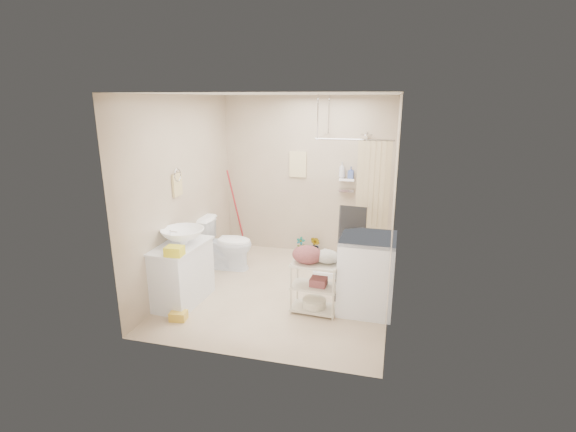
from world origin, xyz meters
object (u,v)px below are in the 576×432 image
(toilet, at_px, (226,243))
(laundry_rack, at_px, (315,283))
(vanity, at_px, (182,273))
(washing_machine, at_px, (367,273))

(toilet, bearing_deg, laundry_rack, -126.88)
(vanity, relative_size, laundry_rack, 1.15)
(vanity, height_order, washing_machine, washing_machine)
(toilet, xyz_separation_m, laundry_rack, (1.57, -1.04, -0.02))
(toilet, xyz_separation_m, washing_machine, (2.18, -0.80, 0.07))
(vanity, xyz_separation_m, washing_machine, (2.30, 0.39, 0.09))
(toilet, bearing_deg, washing_machine, -113.67)
(vanity, bearing_deg, laundry_rack, 9.09)
(vanity, xyz_separation_m, toilet, (0.12, 1.19, 0.01))
(laundry_rack, bearing_deg, washing_machine, 24.93)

